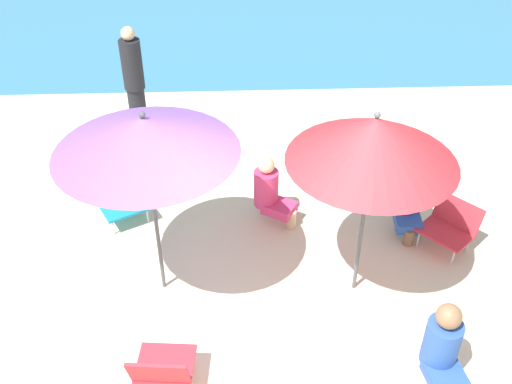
% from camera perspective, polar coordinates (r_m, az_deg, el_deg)
% --- Properties ---
extents(ground_plane, '(40.00, 40.00, 0.00)m').
position_cam_1_polar(ground_plane, '(5.85, 5.61, -15.88)').
color(ground_plane, beige).
extents(umbrella_red, '(1.58, 1.58, 2.13)m').
position_cam_1_polar(umbrella_red, '(5.41, 11.17, 4.85)').
color(umbrella_red, '#4C4C51').
rests_on(umbrella_red, ground_plane).
extents(umbrella_purple, '(1.70, 1.70, 2.12)m').
position_cam_1_polar(umbrella_purple, '(5.39, -10.55, 5.32)').
color(umbrella_purple, '#4C4C51').
rests_on(umbrella_purple, ground_plane).
extents(beach_chair_a, '(0.55, 0.58, 0.65)m').
position_cam_1_polar(beach_chair_a, '(5.42, -8.90, -16.32)').
color(beach_chair_a, red).
rests_on(beach_chair_a, ground_plane).
extents(beach_chair_b, '(0.74, 0.76, 0.62)m').
position_cam_1_polar(beach_chair_b, '(7.38, -12.90, -0.18)').
color(beach_chair_b, teal).
rests_on(beach_chair_b, ground_plane).
extents(beach_chair_c, '(0.74, 0.74, 0.55)m').
position_cam_1_polar(beach_chair_c, '(7.11, 18.05, -2.97)').
color(beach_chair_c, red).
rests_on(beach_chair_c, ground_plane).
extents(person_a, '(0.53, 0.46, 0.88)m').
position_cam_1_polar(person_a, '(7.03, 1.36, 0.08)').
color(person_a, '#DB3866').
rests_on(person_a, ground_plane).
extents(person_b, '(0.32, 0.55, 0.90)m').
position_cam_1_polar(person_b, '(7.14, 14.35, -0.63)').
color(person_b, '#2D519E').
rests_on(person_b, ground_plane).
extents(person_c, '(0.28, 0.28, 1.72)m').
position_cam_1_polar(person_c, '(8.54, -11.48, 9.89)').
color(person_c, black).
rests_on(person_c, ground_plane).
extents(person_d, '(0.36, 0.55, 0.95)m').
position_cam_1_polar(person_d, '(5.54, 17.45, -14.05)').
color(person_d, '#2D519E').
rests_on(person_d, ground_plane).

